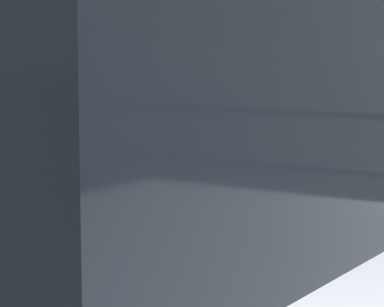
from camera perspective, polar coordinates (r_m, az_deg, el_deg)
The scene contains 2 objects.
parking_meter at distance 3.76m, azimuth 1.94°, elevation 1.15°, with size 0.16×0.18×1.47m.
pedestrian_at_meter at distance 4.27m, azimuth -3.11°, elevation 0.63°, with size 0.69×0.46×1.70m.
Camera 1 is at (1.95, -2.75, 1.57)m, focal length 75.15 mm.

